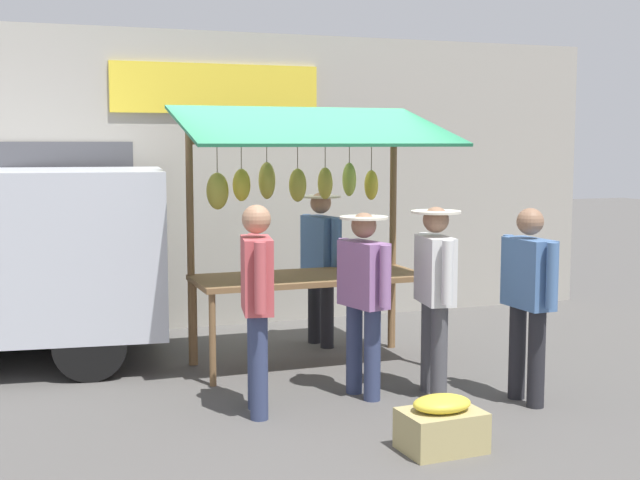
{
  "coord_description": "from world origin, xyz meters",
  "views": [
    {
      "loc": [
        2.72,
        7.75,
        2.14
      ],
      "look_at": [
        0.0,
        0.3,
        1.25
      ],
      "focal_mm": 48.81,
      "sensor_mm": 36.0,
      "label": 1
    }
  ],
  "objects_px": {
    "shopper_with_ponytail": "(257,294)",
    "shopper_with_shopping_bag": "(363,290)",
    "market_stall": "(307,204)",
    "produce_crate_near": "(442,425)",
    "vendor_with_sunhat": "(321,256)",
    "shopper_in_grey_tee": "(435,285)",
    "shopper_in_striped_shirt": "(528,291)"
  },
  "relations": [
    {
      "from": "shopper_in_grey_tee",
      "to": "shopper_with_ponytail",
      "type": "height_order",
      "value": "shopper_with_ponytail"
    },
    {
      "from": "vendor_with_sunhat",
      "to": "produce_crate_near",
      "type": "relative_size",
      "value": 2.82
    },
    {
      "from": "shopper_with_ponytail",
      "to": "shopper_with_shopping_bag",
      "type": "height_order",
      "value": "shopper_with_ponytail"
    },
    {
      "from": "shopper_in_striped_shirt",
      "to": "shopper_with_shopping_bag",
      "type": "height_order",
      "value": "shopper_in_striped_shirt"
    },
    {
      "from": "vendor_with_sunhat",
      "to": "shopper_in_striped_shirt",
      "type": "distance_m",
      "value": 2.66
    },
    {
      "from": "shopper_with_ponytail",
      "to": "shopper_in_grey_tee",
      "type": "bearing_deg",
      "value": -79.44
    },
    {
      "from": "produce_crate_near",
      "to": "shopper_with_ponytail",
      "type": "bearing_deg",
      "value": -51.6
    },
    {
      "from": "shopper_in_grey_tee",
      "to": "produce_crate_near",
      "type": "distance_m",
      "value": 1.55
    },
    {
      "from": "produce_crate_near",
      "to": "shopper_with_shopping_bag",
      "type": "bearing_deg",
      "value": -89.64
    },
    {
      "from": "vendor_with_sunhat",
      "to": "shopper_in_striped_shirt",
      "type": "xyz_separation_m",
      "value": [
        -0.89,
        2.51,
        -0.03
      ]
    },
    {
      "from": "shopper_in_striped_shirt",
      "to": "shopper_with_ponytail",
      "type": "distance_m",
      "value": 2.22
    },
    {
      "from": "vendor_with_sunhat",
      "to": "produce_crate_near",
      "type": "xyz_separation_m",
      "value": [
        0.3,
        3.28,
        -0.78
      ]
    },
    {
      "from": "vendor_with_sunhat",
      "to": "shopper_with_shopping_bag",
      "type": "height_order",
      "value": "vendor_with_sunhat"
    },
    {
      "from": "shopper_in_striped_shirt",
      "to": "shopper_in_grey_tee",
      "type": "relative_size",
      "value": 1.0
    },
    {
      "from": "shopper_with_shopping_bag",
      "to": "produce_crate_near",
      "type": "distance_m",
      "value": 1.57
    },
    {
      "from": "vendor_with_sunhat",
      "to": "shopper_with_shopping_bag",
      "type": "relative_size",
      "value": 1.04
    },
    {
      "from": "vendor_with_sunhat",
      "to": "shopper_with_shopping_bag",
      "type": "bearing_deg",
      "value": -19.58
    },
    {
      "from": "market_stall",
      "to": "shopper_with_shopping_bag",
      "type": "relative_size",
      "value": 1.6
    },
    {
      "from": "vendor_with_sunhat",
      "to": "shopper_in_striped_shirt",
      "type": "relative_size",
      "value": 1.01
    },
    {
      "from": "shopper_in_grey_tee",
      "to": "shopper_in_striped_shirt",
      "type": "bearing_deg",
      "value": -117.23
    },
    {
      "from": "shopper_in_striped_shirt",
      "to": "shopper_in_grey_tee",
      "type": "xyz_separation_m",
      "value": [
        0.62,
        -0.45,
        0.02
      ]
    },
    {
      "from": "shopper_in_grey_tee",
      "to": "shopper_with_shopping_bag",
      "type": "distance_m",
      "value": 0.6
    },
    {
      "from": "shopper_with_ponytail",
      "to": "shopper_with_shopping_bag",
      "type": "xyz_separation_m",
      "value": [
        -0.97,
        -0.15,
        -0.05
      ]
    },
    {
      "from": "vendor_with_sunhat",
      "to": "produce_crate_near",
      "type": "distance_m",
      "value": 3.38
    },
    {
      "from": "shopper_in_grey_tee",
      "to": "shopper_with_ponytail",
      "type": "distance_m",
      "value": 1.55
    },
    {
      "from": "shopper_with_ponytail",
      "to": "shopper_with_shopping_bag",
      "type": "distance_m",
      "value": 0.98
    },
    {
      "from": "vendor_with_sunhat",
      "to": "shopper_in_grey_tee",
      "type": "distance_m",
      "value": 2.08
    },
    {
      "from": "shopper_in_grey_tee",
      "to": "produce_crate_near",
      "type": "xyz_separation_m",
      "value": [
        0.57,
        1.22,
        -0.77
      ]
    },
    {
      "from": "market_stall",
      "to": "produce_crate_near",
      "type": "xyz_separation_m",
      "value": [
        -0.09,
        2.6,
        -1.38
      ]
    },
    {
      "from": "shopper_in_striped_shirt",
      "to": "produce_crate_near",
      "type": "height_order",
      "value": "shopper_in_striped_shirt"
    },
    {
      "from": "market_stall",
      "to": "shopper_with_ponytail",
      "type": "height_order",
      "value": "market_stall"
    },
    {
      "from": "shopper_with_ponytail",
      "to": "produce_crate_near",
      "type": "xyz_separation_m",
      "value": [
        -0.98,
        1.23,
        -0.79
      ]
    }
  ]
}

